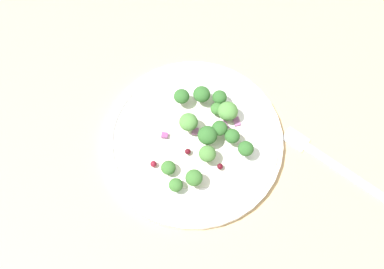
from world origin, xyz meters
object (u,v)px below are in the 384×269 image
at_px(fork, 332,164).
at_px(broccoli_floret_1, 179,186).
at_px(plate, 192,139).
at_px(broccoli_floret_0, 207,135).
at_px(broccoli_floret_2, 246,149).

bearing_deg(fork, broccoli_floret_1, 28.05).
xyz_separation_m(plate, broccoli_floret_0, (-0.02, -0.00, 0.03)).
distance_m(broccoli_floret_1, broccoli_floret_2, 0.11).
relative_size(plate, broccoli_floret_0, 9.28).
bearing_deg(broccoli_floret_1, plate, -85.60).
distance_m(plate, broccoli_floret_0, 0.03).
bearing_deg(broccoli_floret_0, plate, 5.31).
relative_size(broccoli_floret_1, fork, 0.11).
relative_size(plate, broccoli_floret_1, 13.24).
height_order(broccoli_floret_1, fork, broccoli_floret_1).
distance_m(broccoli_floret_2, fork, 0.13).
height_order(plate, broccoli_floret_2, broccoli_floret_2).
xyz_separation_m(broccoli_floret_1, broccoli_floret_2, (-0.07, -0.08, 0.01)).
bearing_deg(broccoli_floret_0, fork, -172.06).
height_order(broccoli_floret_0, broccoli_floret_1, broccoli_floret_0).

